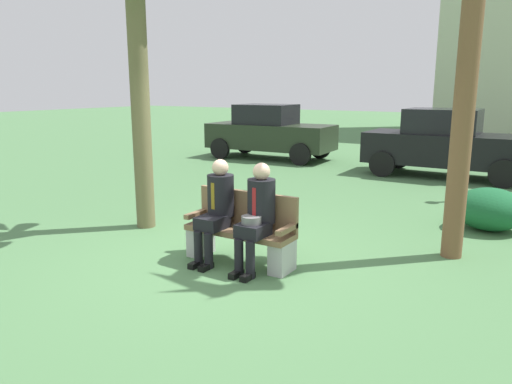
{
  "coord_description": "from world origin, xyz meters",
  "views": [
    {
      "loc": [
        3.46,
        -4.81,
        2.19
      ],
      "look_at": [
        0.2,
        0.45,
        0.85
      ],
      "focal_mm": 33.96,
      "sensor_mm": 36.0,
      "label": 1
    }
  ],
  "objects_px": {
    "parked_car_near": "(269,132)",
    "parked_car_far": "(446,143)",
    "park_bench": "(242,232)",
    "seated_man_left": "(217,205)",
    "seated_man_right": "(257,212)",
    "shrub_near_bench": "(490,209)",
    "palm_tree_short": "(136,1)"
  },
  "relations": [
    {
      "from": "park_bench",
      "to": "parked_car_near",
      "type": "bearing_deg",
      "value": 118.08
    },
    {
      "from": "seated_man_right",
      "to": "palm_tree_short",
      "type": "distance_m",
      "value": 3.73
    },
    {
      "from": "parked_car_near",
      "to": "park_bench",
      "type": "bearing_deg",
      "value": -61.92
    },
    {
      "from": "park_bench",
      "to": "seated_man_left",
      "type": "bearing_deg",
      "value": -158.04
    },
    {
      "from": "seated_man_right",
      "to": "parked_car_near",
      "type": "bearing_deg",
      "value": 119.39
    },
    {
      "from": "seated_man_right",
      "to": "parked_car_far",
      "type": "bearing_deg",
      "value": 85.24
    },
    {
      "from": "seated_man_left",
      "to": "seated_man_right",
      "type": "bearing_deg",
      "value": -0.51
    },
    {
      "from": "park_bench",
      "to": "parked_car_near",
      "type": "distance_m",
      "value": 9.24
    },
    {
      "from": "seated_man_left",
      "to": "parked_car_near",
      "type": "relative_size",
      "value": 0.33
    },
    {
      "from": "park_bench",
      "to": "parked_car_near",
      "type": "relative_size",
      "value": 0.36
    },
    {
      "from": "park_bench",
      "to": "shrub_near_bench",
      "type": "bearing_deg",
      "value": 52.19
    },
    {
      "from": "seated_man_left",
      "to": "parked_car_near",
      "type": "bearing_deg",
      "value": 116.11
    },
    {
      "from": "palm_tree_short",
      "to": "shrub_near_bench",
      "type": "bearing_deg",
      "value": 29.86
    },
    {
      "from": "seated_man_left",
      "to": "parked_car_far",
      "type": "distance_m",
      "value": 7.92
    },
    {
      "from": "park_bench",
      "to": "parked_car_near",
      "type": "xyz_separation_m",
      "value": [
        -4.34,
        8.14,
        0.44
      ]
    },
    {
      "from": "park_bench",
      "to": "shrub_near_bench",
      "type": "relative_size",
      "value": 1.35
    },
    {
      "from": "palm_tree_short",
      "to": "parked_car_far",
      "type": "bearing_deg",
      "value": 66.3
    },
    {
      "from": "seated_man_left",
      "to": "shrub_near_bench",
      "type": "distance_m",
      "value": 4.39
    },
    {
      "from": "parked_car_far",
      "to": "palm_tree_short",
      "type": "bearing_deg",
      "value": -113.7
    },
    {
      "from": "park_bench",
      "to": "parked_car_far",
      "type": "height_order",
      "value": "parked_car_far"
    },
    {
      "from": "seated_man_left",
      "to": "palm_tree_short",
      "type": "distance_m",
      "value": 3.35
    },
    {
      "from": "seated_man_left",
      "to": "shrub_near_bench",
      "type": "relative_size",
      "value": 1.23
    },
    {
      "from": "seated_man_right",
      "to": "palm_tree_short",
      "type": "bearing_deg",
      "value": 165.04
    },
    {
      "from": "park_bench",
      "to": "shrub_near_bench",
      "type": "distance_m",
      "value": 4.09
    },
    {
      "from": "seated_man_right",
      "to": "parked_car_near",
      "type": "relative_size",
      "value": 0.33
    },
    {
      "from": "park_bench",
      "to": "seated_man_left",
      "type": "xyz_separation_m",
      "value": [
        -0.29,
        -0.12,
        0.33
      ]
    },
    {
      "from": "shrub_near_bench",
      "to": "parked_car_far",
      "type": "xyz_separation_m",
      "value": [
        -1.55,
        4.47,
        0.5
      ]
    },
    {
      "from": "parked_car_near",
      "to": "seated_man_left",
      "type": "bearing_deg",
      "value": -63.89
    },
    {
      "from": "palm_tree_short",
      "to": "parked_car_far",
      "type": "height_order",
      "value": "palm_tree_short"
    },
    {
      "from": "seated_man_left",
      "to": "palm_tree_short",
      "type": "xyz_separation_m",
      "value": [
        -1.88,
        0.66,
        2.69
      ]
    },
    {
      "from": "seated_man_right",
      "to": "parked_car_far",
      "type": "xyz_separation_m",
      "value": [
        0.65,
        7.83,
        0.11
      ]
    },
    {
      "from": "parked_car_near",
      "to": "parked_car_far",
      "type": "bearing_deg",
      "value": -4.74
    }
  ]
}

